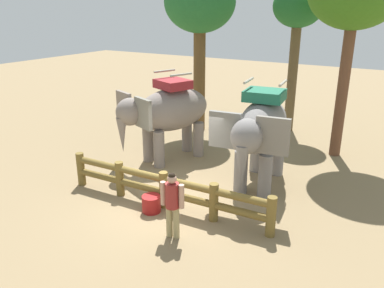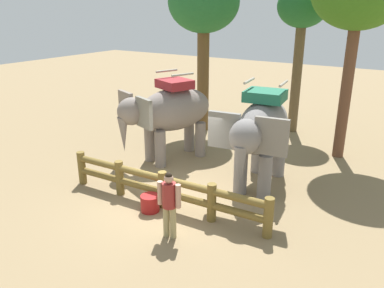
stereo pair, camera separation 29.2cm
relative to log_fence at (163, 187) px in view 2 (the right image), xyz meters
The scene contains 8 objects.
ground_plane 0.62m from the log_fence, 90.00° to the left, with size 60.00×60.00×0.00m, color olive.
log_fence is the anchor object (origin of this frame).
elephant_near_left 3.75m from the log_fence, 122.13° to the left, with size 2.72×3.79×3.18m.
elephant_center 3.35m from the log_fence, 56.26° to the left, with size 2.17×3.85×3.27m.
tourist_woman_in_black 1.58m from the log_fence, 47.24° to the right, with size 0.59×0.38×1.69m.
tree_far_left 9.85m from the log_fence, 85.19° to the left, with size 2.07×2.07×6.20m.
tree_back_center 8.75m from the log_fence, 112.27° to the left, with size 2.96×2.96×6.73m.
feed_bucket 0.56m from the log_fence, 110.90° to the right, with size 0.51×0.51×0.46m.
Camera 2 is at (5.85, -7.86, 5.28)m, focal length 36.21 mm.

